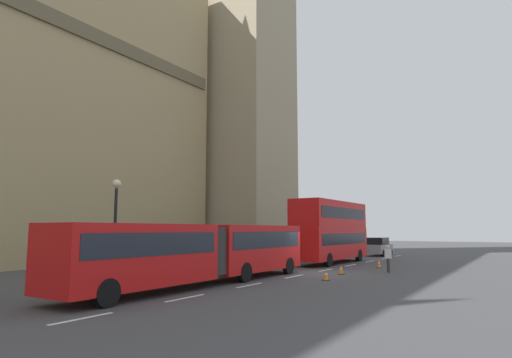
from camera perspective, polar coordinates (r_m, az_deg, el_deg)
The scene contains 10 objects.
ground_plane at distance 27.14m, azimuth 7.21°, elevation -12.32°, with size 160.00×160.00×0.00m, color #424244.
lane_centre_marking at distance 29.32m, azimuth 9.27°, elevation -11.85°, with size 39.00×0.16×0.01m.
articulated_bus at distance 21.38m, azimuth -7.02°, elevation -9.15°, with size 16.10×2.54×2.90m.
double_decker_bus at distance 35.31m, azimuth 9.91°, elevation -6.56°, with size 10.27×2.54×4.90m.
sedan_lead at distance 46.47m, azimuth 15.95°, elevation -8.64°, with size 4.40×1.86×1.85m.
traffic_cone_west at distance 23.52m, azimuth 9.27°, elevation -12.46°, with size 0.36×0.36×0.58m.
traffic_cone_middle at distance 26.84m, azimuth 11.23°, elevation -11.70°, with size 0.36×0.36×0.58m.
traffic_cone_east at distance 31.93m, azimuth 16.02°, elevation -10.76°, with size 0.36×0.36×0.58m.
street_lamp at distance 23.39m, azimuth -18.20°, elevation -5.44°, with size 0.44×0.44×5.27m.
pedestrian_near_cones at distance 28.65m, azimuth 17.14°, elevation -9.95°, with size 0.39×0.46×1.69m.
Camera 1 is at (-24.41, -11.55, 2.66)m, focal length 30.12 mm.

